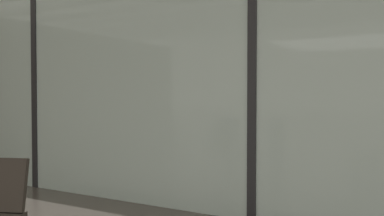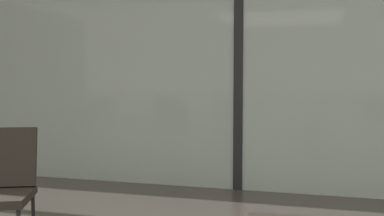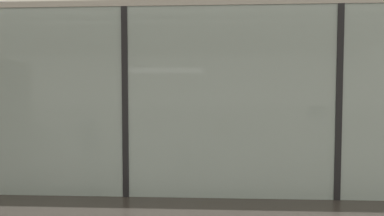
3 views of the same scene
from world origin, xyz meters
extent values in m
cube|color=#A3B7B2|center=(0.00, 5.20, 1.59)|extent=(14.00, 0.08, 3.18)
cube|color=black|center=(-3.50, 5.20, 1.59)|extent=(0.10, 0.12, 3.18)
cube|color=black|center=(0.00, 5.20, 1.59)|extent=(0.10, 0.12, 3.18)
ellipsoid|color=silver|center=(-1.13, 9.61, 2.17)|extent=(12.48, 4.34, 4.34)
sphere|color=gray|center=(-6.87, 9.61, 2.17)|extent=(2.38, 2.38, 2.38)
sphere|color=black|center=(-4.56, 7.62, 2.49)|extent=(0.28, 0.28, 0.28)
sphere|color=black|center=(-3.66, 7.62, 2.49)|extent=(0.28, 0.28, 0.28)
sphere|color=black|center=(-2.76, 7.62, 2.49)|extent=(0.28, 0.28, 0.28)
sphere|color=black|center=(-1.86, 7.62, 2.49)|extent=(0.28, 0.28, 0.28)
sphere|color=black|center=(-0.96, 7.62, 2.49)|extent=(0.28, 0.28, 0.28)
camera|label=1|loc=(1.73, 0.83, 1.39)|focal=39.47mm
camera|label=2|loc=(0.90, 0.12, 1.24)|focal=43.42mm
camera|label=3|loc=(1.36, 0.04, 1.76)|focal=29.05mm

